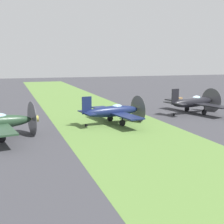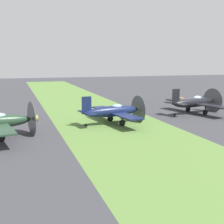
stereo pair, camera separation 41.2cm
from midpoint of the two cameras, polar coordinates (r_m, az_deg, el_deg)
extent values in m
plane|color=#38383D|center=(38.77, 14.43, -0.07)|extent=(160.00, 160.00, 0.00)
cube|color=#567A38|center=(34.16, -1.68, -1.05)|extent=(120.00, 11.00, 0.01)
ellipsoid|color=black|center=(37.84, 15.31, 1.75)|extent=(2.66, 6.52, 1.17)
cube|color=black|center=(38.13, 15.69, 1.58)|extent=(9.20, 3.71, 0.13)
cube|color=black|center=(35.66, 12.15, 2.79)|extent=(0.34, 1.03, 1.80)
cube|color=black|center=(35.75, 12.10, 1.59)|extent=(3.14, 1.54, 0.09)
cone|color=#B7B24C|center=(40.41, 18.67, 2.07)|extent=(0.74, 0.79, 0.60)
cylinder|color=#4C4C51|center=(40.26, 18.49, 2.06)|extent=(2.95, 0.75, 3.02)
ellipsoid|color=#8CB2C6|center=(38.20, 15.92, 2.42)|extent=(0.96, 1.44, 0.66)
cylinder|color=black|center=(39.26, 14.26, 0.53)|extent=(0.35, 0.67, 0.64)
cylinder|color=black|center=(39.19, 14.29, 1.18)|extent=(0.11, 0.11, 0.91)
cylinder|color=black|center=(37.43, 17.26, -0.05)|extent=(0.35, 0.67, 0.64)
cylinder|color=black|center=(37.36, 17.30, 0.64)|extent=(0.11, 0.11, 0.91)
cylinder|color=black|center=(35.89, 11.92, -0.50)|extent=(0.18, 0.32, 0.30)
ellipsoid|color=#141E47|center=(30.60, 0.42, 0.13)|extent=(2.05, 6.13, 1.10)
cube|color=#141E47|center=(30.78, 1.00, -0.07)|extent=(8.65, 2.85, 0.12)
cube|color=#141E47|center=(29.32, -4.35, 1.26)|extent=(0.24, 0.98, 1.69)
cube|color=#141E47|center=(29.43, -4.33, -0.11)|extent=(2.93, 1.24, 0.09)
cone|color=#B7B24C|center=(32.21, 5.53, 0.56)|extent=(0.66, 0.70, 0.57)
cylinder|color=#4C4C51|center=(32.11, 5.26, 0.54)|extent=(2.81, 0.49, 2.84)
ellipsoid|color=#8CB2C6|center=(30.78, 1.30, 0.91)|extent=(0.81, 1.33, 0.62)
cylinder|color=black|center=(32.10, 0.05, -1.21)|extent=(0.29, 0.63, 0.60)
cylinder|color=black|center=(32.02, 0.05, -0.46)|extent=(0.11, 0.11, 0.85)
cylinder|color=black|center=(29.88, 2.31, -2.04)|extent=(0.29, 0.63, 0.60)
cylinder|color=black|center=(29.80, 2.32, -1.24)|extent=(0.11, 0.11, 0.85)
cylinder|color=black|center=(29.63, -4.46, -2.47)|extent=(0.15, 0.30, 0.28)
cone|color=#B7B24C|center=(27.20, -13.96, -1.20)|extent=(0.71, 0.76, 0.60)
cylinder|color=#4C4C51|center=(27.15, -14.34, -1.23)|extent=(2.98, 0.58, 3.02)
cylinder|color=black|center=(25.54, -19.57, -4.58)|extent=(0.32, 0.67, 0.64)
cylinder|color=black|center=(25.44, -19.63, -3.59)|extent=(0.11, 0.11, 0.91)
cylinder|color=black|center=(36.78, 1.27, 0.43)|extent=(0.60, 0.60, 0.90)
cube|color=olive|center=(48.48, 12.81, 2.28)|extent=(1.17, 1.17, 0.64)
camera|label=1|loc=(0.21, -89.61, 0.07)|focal=49.09mm
camera|label=2|loc=(0.21, 90.39, -0.07)|focal=49.09mm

